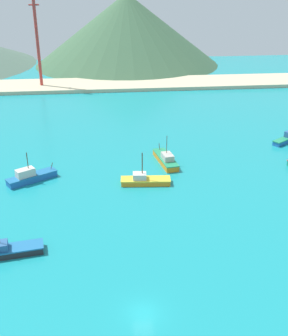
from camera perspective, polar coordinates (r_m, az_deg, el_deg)
The scene contains 8 objects.
ground at distance 78.80m, azimuth -2.39°, elevation -3.88°, with size 260.00×280.00×0.50m.
fishing_boat_0 at distance 65.90m, azimuth -18.20°, elevation -10.45°, with size 11.00×4.39×5.54m.
fishing_boat_4 at distance 82.66m, azimuth 0.08°, elevation -1.63°, with size 9.82×3.61×6.49m.
fishing_boat_9 at distance 86.45m, azimuth -14.93°, elevation -1.10°, with size 9.77×7.39×6.15m.
fishing_boat_10 at distance 91.65m, azimuth 2.93°, elevation 1.17°, with size 4.33×10.82×6.46m.
beach_strip at distance 157.97m, azimuth -4.54°, elevation 11.07°, with size 247.00×18.57×1.20m, color #C6B793.
hill_central at distance 197.07m, azimuth -2.31°, elevation 18.05°, with size 81.38×81.38×29.93m.
radio_tower at distance 155.34m, azimuth -14.10°, elevation 16.50°, with size 3.40×2.72×33.98m.
Camera 1 is at (-4.12, -39.17, 37.26)m, focal length 45.62 mm.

